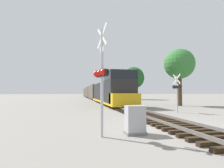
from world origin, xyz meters
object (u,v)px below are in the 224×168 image
crossing_signal_far (177,89)px  relay_cabinet (135,120)px  tree_far_right (179,64)px  freight_train (94,92)px  crossing_signal_near (101,75)px  tree_mid_background (134,78)px

crossing_signal_far → relay_cabinet: (-6.48, -6.91, -1.55)m
relay_cabinet → tree_far_right: (11.41, 14.03, 5.05)m
relay_cabinet → crossing_signal_far: bearing=46.8°
freight_train → relay_cabinet: freight_train is taller
crossing_signal_near → tree_far_right: (12.92, 14.21, 3.11)m
relay_cabinet → tree_mid_background: size_ratio=0.15×
freight_train → tree_far_right: 29.15m
freight_train → tree_far_right: size_ratio=8.30×
tree_far_right → crossing_signal_near: bearing=-132.3°
freight_train → crossing_signal_far: bearing=-83.8°
freight_train → tree_mid_background: size_ratio=7.61×
freight_train → relay_cabinet: (-2.73, -41.60, -1.31)m
crossing_signal_near → relay_cabinet: 2.47m
freight_train → tree_far_right: (8.68, -27.57, 3.74)m
crossing_signal_near → relay_cabinet: size_ratio=3.74×
crossing_signal_far → relay_cabinet: size_ratio=2.82×
crossing_signal_near → tree_far_right: bearing=121.8°
crossing_signal_near → tree_mid_background: 39.02m
tree_far_right → tree_mid_background: tree_mid_background is taller
crossing_signal_far → relay_cabinet: 9.60m
crossing_signal_far → tree_mid_background: 30.03m
freight_train → tree_far_right: tree_far_right is taller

